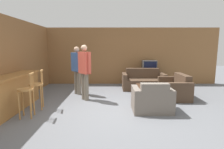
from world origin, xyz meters
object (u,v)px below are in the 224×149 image
object	(u,v)px
armchair_near	(151,100)
person_by_window	(77,68)
couch_far	(143,82)
tv	(149,67)
loveseat_right	(174,89)
book_on_table	(145,87)
bar_chair_near	(26,94)
bar_chair_mid	(36,88)
coffee_table	(145,88)
tv_unit	(148,79)
person_by_counter	(84,69)

from	to	relation	value
armchair_near	person_by_window	xyz separation A→B (m)	(-2.32, 1.76, 0.67)
armchair_near	person_by_window	size ratio (longest dim) A/B	0.59
couch_far	tv	size ratio (longest dim) A/B	2.78
loveseat_right	book_on_table	distance (m)	1.13
person_by_window	book_on_table	bearing A→B (deg)	-17.96
bar_chair_near	person_by_window	xyz separation A→B (m)	(0.80, 2.17, 0.38)
bar_chair_near	bar_chair_mid	distance (m)	0.59
bar_chair_mid	coffee_table	xyz separation A→B (m)	(3.18, 1.04, -0.24)
bar_chair_mid	couch_far	bearing A→B (deg)	35.47
bar_chair_mid	tv	size ratio (longest dim) A/B	1.77
tv_unit	person_by_counter	xyz separation A→B (m)	(-2.55, -2.26, 0.71)
armchair_near	tv_unit	world-z (taller)	armchair_near
loveseat_right	tv	xyz separation A→B (m)	(-0.48, 1.98, 0.56)
person_by_window	bar_chair_near	bearing A→B (deg)	-110.29
bar_chair_near	bar_chair_mid	world-z (taller)	same
loveseat_right	book_on_table	bearing A→B (deg)	-163.02
couch_far	loveseat_right	xyz separation A→B (m)	(0.86, -1.24, -0.00)
armchair_near	coffee_table	bearing A→B (deg)	87.25
loveseat_right	bar_chair_mid	bearing A→B (deg)	-164.78
couch_far	book_on_table	size ratio (longest dim) A/B	7.37
bar_chair_mid	armchair_near	bearing A→B (deg)	-3.33
coffee_table	person_by_counter	world-z (taller)	person_by_counter
loveseat_right	coffee_table	world-z (taller)	loveseat_right
coffee_table	person_by_window	bearing A→B (deg)	167.27
loveseat_right	person_by_counter	xyz separation A→B (m)	(-3.03, -0.28, 0.71)
bar_chair_near	person_by_window	world-z (taller)	person_by_window
couch_far	bar_chair_mid	bearing A→B (deg)	-144.53
coffee_table	bar_chair_near	bearing A→B (deg)	-152.84
couch_far	coffee_table	xyz separation A→B (m)	(-0.17, -1.35, 0.05)
couch_far	loveseat_right	distance (m)	1.51
tv_unit	tv	xyz separation A→B (m)	(-0.00, -0.00, 0.57)
loveseat_right	tv	bearing A→B (deg)	103.54
loveseat_right	person_by_counter	distance (m)	3.12
bar_chair_near	couch_far	size ratio (longest dim) A/B	0.64
bar_chair_near	book_on_table	bearing A→B (deg)	24.22
book_on_table	coffee_table	bearing A→B (deg)	79.13
person_by_counter	person_by_window	bearing A→B (deg)	118.16
armchair_near	loveseat_right	distance (m)	1.72
tv	person_by_counter	world-z (taller)	person_by_counter
tv	bar_chair_mid	bearing A→B (deg)	-140.04
loveseat_right	person_by_counter	bearing A→B (deg)	-174.75
armchair_near	book_on_table	distance (m)	1.01
coffee_table	person_by_window	world-z (taller)	person_by_window
bar_chair_near	tv	bearing A→B (deg)	44.91
tv_unit	book_on_table	size ratio (longest dim) A/B	4.32
bar_chair_near	tv	xyz separation A→B (m)	(3.73, 3.72, 0.26)
couch_far	loveseat_right	bearing A→B (deg)	-55.31
tv_unit	person_by_window	world-z (taller)	person_by_window
bar_chair_mid	coffee_table	world-z (taller)	bar_chair_mid
couch_far	person_by_counter	size ratio (longest dim) A/B	0.96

